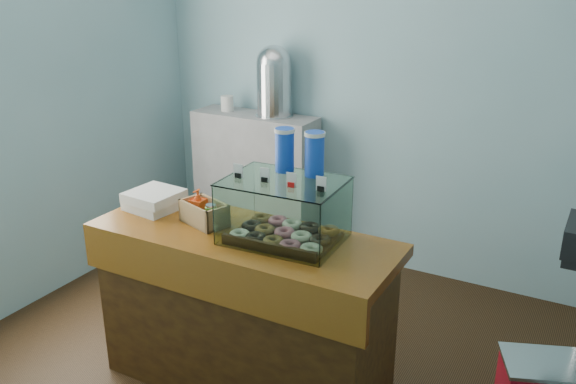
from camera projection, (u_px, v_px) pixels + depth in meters
The scene contains 8 objects.
ground at pixel (269, 358), 3.59m from camera, with size 3.50×3.50×0.00m, color black.
room_shell at pixel (271, 67), 3.00m from camera, with size 3.54×3.04×2.82m.
counter at pixel (244, 310), 3.22m from camera, with size 1.60×0.60×0.90m.
back_shelf at pixel (256, 181), 4.89m from camera, with size 1.00×0.32×1.10m, color #97979A.
display_case at pixel (287, 206), 2.98m from camera, with size 0.59×0.44×0.53m.
condiment_crate at pixel (203, 212), 3.18m from camera, with size 0.28×0.22×0.18m.
pastry_boxes at pixel (155, 200), 3.38m from camera, with size 0.30×0.30×0.11m.
coffee_urn at pixel (274, 79), 4.55m from camera, with size 0.29×0.29×0.53m.
Camera 1 is at (1.56, -2.60, 2.16)m, focal length 38.00 mm.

